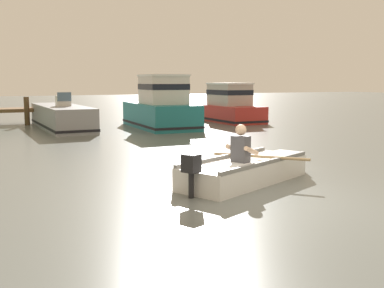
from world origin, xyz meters
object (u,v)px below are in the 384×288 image
at_px(rowboat_with_person, 247,170).
at_px(moored_boat_red, 226,107).
at_px(moored_boat_grey, 62,118).
at_px(moored_boat_teal, 161,108).

xyz_separation_m(rowboat_with_person, moored_boat_red, (6.56, 12.66, 0.46)).
bearing_deg(moored_boat_grey, moored_boat_teal, -20.60).
bearing_deg(rowboat_with_person, moored_boat_teal, 77.77).
bearing_deg(rowboat_with_person, moored_boat_red, 62.63).
relative_size(rowboat_with_person, moored_boat_red, 0.68).
height_order(rowboat_with_person, moored_boat_red, moored_boat_red).
distance_m(moored_boat_teal, moored_boat_red, 4.53).
height_order(rowboat_with_person, moored_boat_grey, moored_boat_grey).
height_order(rowboat_with_person, moored_boat_teal, moored_boat_teal).
relative_size(rowboat_with_person, moored_boat_teal, 0.73).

